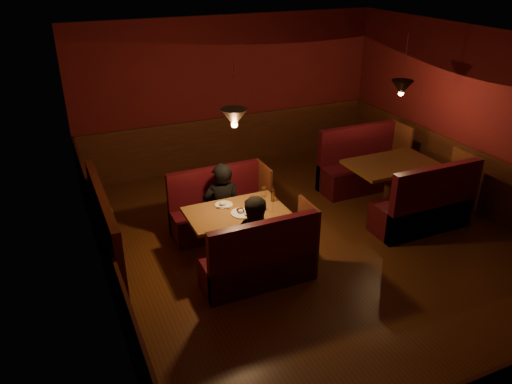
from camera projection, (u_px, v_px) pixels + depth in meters
name	position (u px, v px, depth m)	size (l,w,h in m)	color
room	(304.00, 184.00, 6.85)	(6.02, 7.02, 2.92)	#47250D
main_table	(237.00, 221.00, 6.91)	(1.35, 0.82, 0.95)	brown
main_bench_far	(220.00, 212.00, 7.65)	(1.49, 0.53, 1.01)	black
main_bench_near	(261.00, 264.00, 6.39)	(1.49, 0.53, 1.01)	black
second_table	(391.00, 174.00, 8.24)	(1.44, 0.92, 0.81)	brown
second_bench_far	(361.00, 169.00, 9.06)	(1.59, 0.59, 1.13)	black
second_bench_near	(426.00, 209.00, 7.65)	(1.59, 0.59, 1.13)	black
diner_a	(222.00, 191.00, 7.27)	(0.57, 0.37, 1.56)	black
diner_b	(258.00, 227.00, 6.37)	(0.74, 0.58, 1.52)	black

